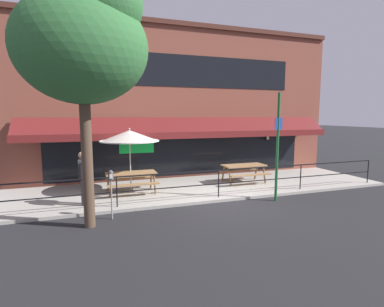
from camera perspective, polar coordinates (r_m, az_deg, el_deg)
ground_plane at (r=10.37m, az=5.74°, el=-9.20°), size 120.00×120.00×0.00m
patio_deck at (r=12.14m, az=1.75°, el=-6.47°), size 15.00×4.00×0.10m
restaurant_building at (r=13.90m, az=-1.50°, el=9.51°), size 15.00×1.60×6.99m
patio_railing at (r=10.44m, az=5.10°, el=-4.56°), size 13.84×0.04×0.97m
picnic_table_left at (r=11.18m, az=-11.50°, el=-4.38°), size 1.80×1.42×0.76m
picnic_table_centre at (r=12.82m, az=9.84°, el=-2.83°), size 1.80×1.42×0.76m
patio_umbrella_left at (r=11.14m, az=-11.81°, el=3.24°), size 2.14×2.14×2.38m
pedestrian_walking at (r=10.09m, az=-20.07°, el=-3.91°), size 0.25×0.62×1.71m
parking_meter_near at (r=8.71m, az=-15.18°, el=-4.85°), size 0.15×0.16×1.42m
street_sign_pole at (r=10.52m, az=15.97°, el=1.36°), size 0.28×0.09×3.69m
street_tree_curbside at (r=8.25m, az=-19.58°, el=19.58°), size 3.26×2.93×6.46m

